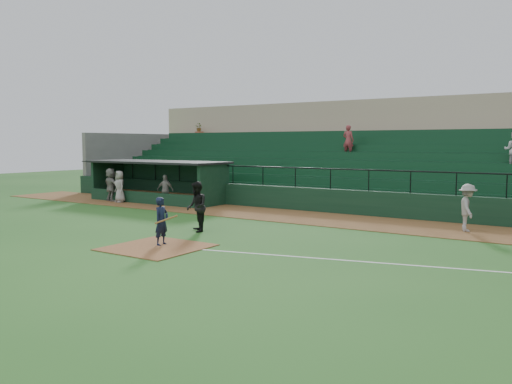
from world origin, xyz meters
The scene contains 12 objects.
ground centered at (0.00, 0.00, 0.00)m, with size 90.00×90.00×0.00m, color #22551B.
warning_track centered at (0.00, 8.00, 0.01)m, with size 40.00×4.00×0.03m, color brown.
home_plate_dirt centered at (0.00, -1.00, 0.01)m, with size 3.00×3.00×0.03m, color brown.
foul_line centered at (8.00, 1.20, 0.01)m, with size 18.00×0.09×0.01m, color white.
stadium_structure centered at (0.00, 16.46, 2.30)m, with size 38.00×13.08×6.40m.
dugout centered at (-9.75, 9.56, 1.33)m, with size 8.90×3.20×2.42m.
batter_at_plate centered at (-0.12, -0.62, 0.83)m, with size 1.02×0.68×1.66m.
umpire centered at (-0.93, 2.18, 0.99)m, with size 0.96×0.75×1.98m, color black.
runner centered at (7.94, 8.00, 0.96)m, with size 1.20×0.69×1.86m, color gray.
dugout_player_a centered at (-7.98, 7.87, 0.88)m, with size 0.99×0.41×1.69m, color gray.
dugout_player_b centered at (-11.16, 7.45, 0.95)m, with size 0.90×0.59×1.84m, color #9D9893.
dugout_player_c centered at (-12.12, 7.63, 1.01)m, with size 1.82×0.58×1.97m, color gray.
Camera 1 is at (12.29, -13.54, 3.48)m, focal length 36.84 mm.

